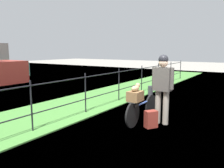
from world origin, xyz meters
TOP-DOWN VIEW (x-y plane):
  - ground_plane at (0.00, 0.00)m, footprint 60.00×60.00m
  - grass_strip at (0.00, 2.97)m, footprint 27.00×2.40m
  - iron_fence at (0.00, 2.16)m, footprint 18.04×0.04m
  - bicycle_main at (0.14, 0.46)m, footprint 1.61×0.16m
  - wooden_crate at (-0.22, 0.46)m, footprint 0.37×0.29m
  - terrier_dog at (-0.19, 0.46)m, footprint 0.32×0.14m
  - cyclist_person at (0.31, 0.01)m, footprint 0.26×0.54m
  - backpack_on_paving at (-0.10, 0.11)m, footprint 0.33×0.31m
  - mooring_bollard at (3.37, 1.66)m, footprint 0.20×0.20m

SIDE VIEW (x-z plane):
  - ground_plane at x=0.00m, z-range 0.00..0.00m
  - grass_strip at x=0.00m, z-range 0.00..0.03m
  - mooring_bollard at x=3.37m, z-range 0.00..0.37m
  - backpack_on_paving at x=-0.10m, z-range 0.00..0.40m
  - bicycle_main at x=0.14m, z-range 0.02..0.63m
  - iron_fence at x=0.00m, z-range 0.09..1.24m
  - wooden_crate at x=-0.22m, z-range 0.61..0.84m
  - terrier_dog at x=-0.19m, z-range 0.83..1.01m
  - cyclist_person at x=0.31m, z-range 0.16..1.84m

